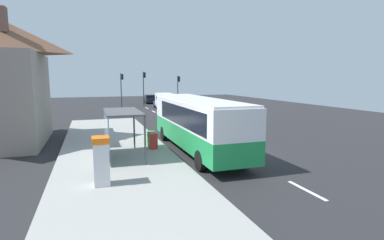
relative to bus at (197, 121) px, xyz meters
The scene contains 21 objects.
ground_plane 12.79m from the bus, 82.22° to the left, with size 56.00×92.00×0.04m, color #262628.
sidewalk_platform 5.03m from the bus, behind, with size 6.20×30.00×0.18m, color #999993.
lane_stripe_seg_0 7.93m from the bus, 75.27° to the right, with size 0.16×2.20×0.01m, color silver.
lane_stripe_seg_1 3.65m from the bus, 51.48° to the right, with size 0.16×2.20×0.01m, color silver.
lane_stripe_seg_2 3.69m from the bus, 52.27° to the left, with size 0.16×2.20×0.01m, color silver.
lane_stripe_seg_3 8.00m from the bus, 75.41° to the left, with size 0.16×2.20×0.01m, color silver.
lane_stripe_seg_4 12.82m from the bus, 81.11° to the left, with size 0.16×2.20×0.01m, color silver.
lane_stripe_seg_5 17.74m from the bus, 83.62° to the left, with size 0.16×2.20×0.01m, color silver.
lane_stripe_seg_6 22.69m from the bus, 85.02° to the left, with size 0.16×2.20×0.01m, color silver.
lane_stripe_seg_7 27.67m from the bus, 85.92° to the left, with size 0.16×2.20×0.01m, color silver.
bus is the anchor object (origin of this frame).
white_van 24.29m from the bus, 80.73° to the left, with size 2.19×5.27×2.30m.
sedan_near 36.19m from the bus, 83.64° to the left, with size 1.97×4.46×1.52m.
sedan_far 27.10m from the bus, 81.49° to the left, with size 2.03×4.49×1.52m.
ticket_machine 7.39m from the bus, 140.42° to the right, with size 0.66×0.76×1.94m.
recycling_bin_red 2.87m from the bus, 162.58° to the left, with size 0.52×0.52×0.95m, color red.
recycling_bin_green 3.13m from the bus, 149.25° to the left, with size 0.52×0.52×0.95m, color green.
traffic_light_near_side 29.78m from the bus, 75.96° to the left, with size 0.49×0.28×4.77m.
traffic_light_far_side 29.73m from the bus, 92.68° to the left, with size 0.49×0.28×5.12m.
traffic_light_median 30.58m from the bus, 86.04° to the left, with size 0.49×0.28×5.39m.
bus_shelter 4.74m from the bus, behind, with size 1.80×4.00×2.50m.
Camera 1 is at (-7.71, -15.36, 4.40)m, focal length 28.26 mm.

